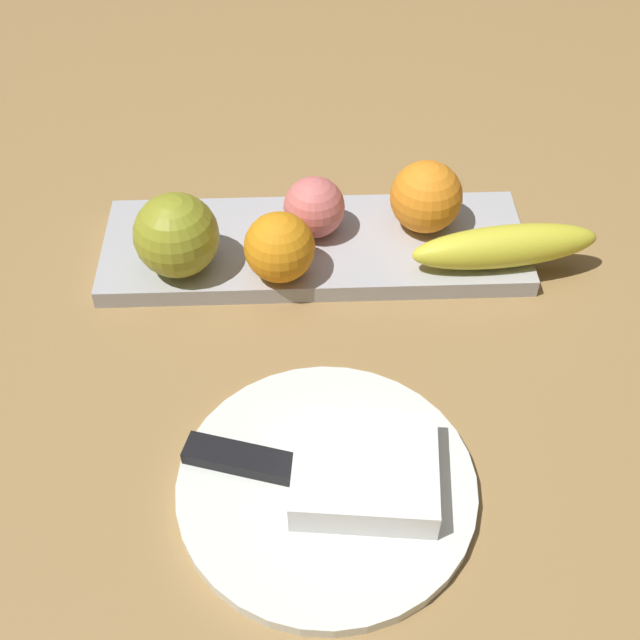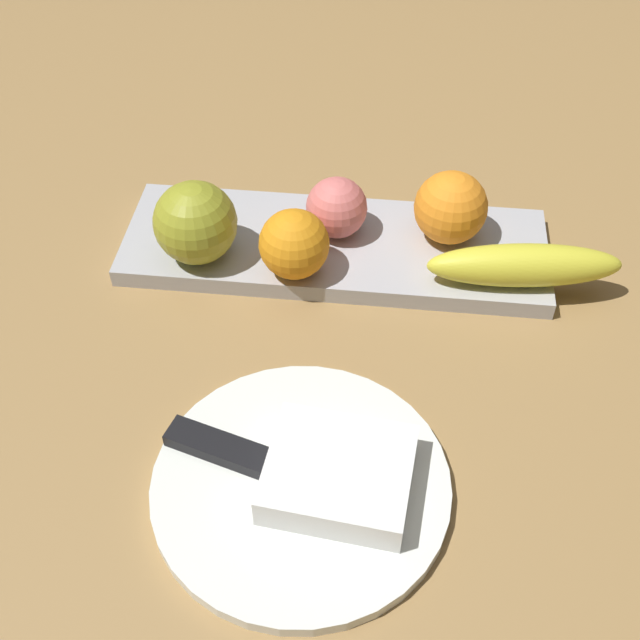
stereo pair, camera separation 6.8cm
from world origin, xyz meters
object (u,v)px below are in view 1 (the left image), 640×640
object	(u,v)px
folded_napkin	(365,470)
orange_near_banana	(426,197)
orange_near_apple	(280,247)
apple	(176,235)
knife	(260,464)
dinner_plate	(327,486)
peach	(314,207)
banana	(505,246)
fruit_tray	(315,248)

from	to	relation	value
folded_napkin	orange_near_banana	bearing A→B (deg)	74.48
orange_near_apple	orange_near_banana	bearing A→B (deg)	24.77
apple	knife	distance (m)	0.24
folded_napkin	dinner_plate	bearing A→B (deg)	180.00
apple	peach	size ratio (longest dim) A/B	1.32
apple	banana	bearing A→B (deg)	-0.88
knife	banana	bearing A→B (deg)	60.04
banana	dinner_plate	xyz separation A→B (m)	(-0.18, -0.24, -0.03)
apple	orange_near_banana	xyz separation A→B (m)	(0.24, 0.05, -0.00)
banana	knife	bearing A→B (deg)	37.18
banana	orange_near_banana	size ratio (longest dim) A/B	2.53
orange_near_banana	peach	size ratio (longest dim) A/B	1.18
apple	banana	xyz separation A→B (m)	(0.31, -0.00, -0.02)
banana	orange_near_apple	distance (m)	0.22
fruit_tray	dinner_plate	size ratio (longest dim) A/B	1.83
folded_napkin	peach	bearing A→B (deg)	95.72
fruit_tray	folded_napkin	size ratio (longest dim) A/B	3.90
fruit_tray	knife	bearing A→B (deg)	-101.21
peach	orange_near_apple	bearing A→B (deg)	-118.89
orange_near_banana	knife	bearing A→B (deg)	-120.08
orange_near_apple	banana	bearing A→B (deg)	2.14
orange_near_apple	orange_near_banana	world-z (taller)	orange_near_banana
apple	orange_near_apple	bearing A→B (deg)	-7.61
fruit_tray	dinner_plate	distance (m)	0.27
apple	folded_napkin	size ratio (longest dim) A/B	0.74
folded_napkin	orange_near_apple	bearing A→B (deg)	105.48
banana	folded_napkin	size ratio (longest dim) A/B	1.68
apple	orange_near_apple	world-z (taller)	apple
fruit_tray	apple	size ratio (longest dim) A/B	5.28
orange_near_apple	knife	xyz separation A→B (m)	(-0.02, -0.21, -0.04)
knife	orange_near_apple	bearing A→B (deg)	101.81
dinner_plate	folded_napkin	xyz separation A→B (m)	(0.03, 0.00, 0.02)
dinner_plate	banana	bearing A→B (deg)	52.61
orange_near_apple	dinner_plate	distance (m)	0.24
orange_near_apple	orange_near_banana	size ratio (longest dim) A/B	0.93
peach	folded_napkin	xyz separation A→B (m)	(0.03, -0.29, -0.02)
banana	peach	xyz separation A→B (m)	(-0.18, 0.05, 0.01)
apple	banana	world-z (taller)	apple
apple	dinner_plate	world-z (taller)	apple
apple	banana	size ratio (longest dim) A/B	0.44
folded_napkin	knife	world-z (taller)	folded_napkin
apple	orange_near_banana	distance (m)	0.25
apple	knife	size ratio (longest dim) A/B	0.45
apple	peach	world-z (taller)	apple
peach	dinner_plate	bearing A→B (deg)	-89.98
peach	folded_napkin	bearing A→B (deg)	-84.28
peach	dinner_plate	distance (m)	0.29
orange_near_apple	peach	xyz separation A→B (m)	(0.03, 0.06, -0.00)
orange_near_apple	dinner_plate	bearing A→B (deg)	-81.47
dinner_plate	knife	bearing A→B (deg)	163.68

